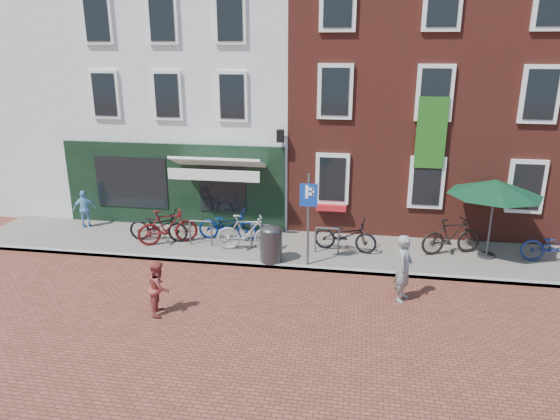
% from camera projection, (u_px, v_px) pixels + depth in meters
% --- Properties ---
extents(ground, '(80.00, 80.00, 0.00)m').
position_uv_depth(ground, '(306.00, 271.00, 14.64)').
color(ground, brown).
extents(sidewalk, '(24.00, 3.00, 0.10)m').
position_uv_depth(sidewalk, '(343.00, 252.00, 15.88)').
color(sidewalk, slate).
rests_on(sidewalk, ground).
extents(building_stucco, '(8.00, 8.00, 9.00)m').
position_uv_depth(building_stucco, '(205.00, 89.00, 20.61)').
color(building_stucco, silver).
rests_on(building_stucco, ground).
extents(building_brick_mid, '(6.00, 8.00, 10.00)m').
position_uv_depth(building_brick_mid, '(381.00, 78.00, 19.38)').
color(building_brick_mid, maroon).
rests_on(building_brick_mid, ground).
extents(building_brick_right, '(6.00, 8.00, 10.00)m').
position_uv_depth(building_brick_right, '(550.00, 79.00, 18.44)').
color(building_brick_right, maroon).
rests_on(building_brick_right, ground).
extents(filler_left, '(7.00, 8.00, 9.00)m').
position_uv_depth(filler_left, '(36.00, 87.00, 21.78)').
color(filler_left, silver).
rests_on(filler_left, ground).
extents(litter_bin, '(0.64, 0.64, 1.18)m').
position_uv_depth(litter_bin, '(271.00, 242.00, 14.87)').
color(litter_bin, '#38383B').
rests_on(litter_bin, sidewalk).
extents(parking_sign, '(0.50, 0.08, 2.71)m').
position_uv_depth(parking_sign, '(308.00, 208.00, 14.31)').
color(parking_sign, '#4C4C4F').
rests_on(parking_sign, sidewalk).
extents(parasol, '(2.70, 2.70, 2.50)m').
position_uv_depth(parasol, '(496.00, 184.00, 14.69)').
color(parasol, '#4C4C4F').
rests_on(parasol, sidewalk).
extents(woman, '(0.59, 0.73, 1.73)m').
position_uv_depth(woman, '(404.00, 268.00, 12.73)').
color(woman, gray).
rests_on(woman, ground).
extents(boy, '(0.63, 0.74, 1.34)m').
position_uv_depth(boy, '(159.00, 287.00, 12.15)').
color(boy, '#9A3C35').
rests_on(boy, ground).
extents(cafe_person, '(0.83, 0.62, 1.31)m').
position_uv_depth(cafe_person, '(85.00, 209.00, 17.72)').
color(cafe_person, '#75AFDA').
rests_on(cafe_person, sidewalk).
extents(bicycle_0, '(1.97, 0.74, 1.03)m').
position_uv_depth(bicycle_0, '(158.00, 226.00, 16.49)').
color(bicycle_0, black).
rests_on(bicycle_0, sidewalk).
extents(bicycle_1, '(1.93, 1.33, 1.14)m').
position_uv_depth(bicycle_1, '(168.00, 227.00, 16.23)').
color(bicycle_1, '#550D0E').
rests_on(bicycle_1, sidewalk).
extents(bicycle_2, '(1.96, 0.70, 1.03)m').
position_uv_depth(bicycle_2, '(228.00, 225.00, 16.59)').
color(bicycle_2, '#041A59').
rests_on(bicycle_2, sidewalk).
extents(bicycle_3, '(1.94, 0.71, 1.14)m').
position_uv_depth(bicycle_3, '(247.00, 233.00, 15.73)').
color(bicycle_3, gray).
rests_on(bicycle_3, sidewalk).
extents(bicycle_4, '(2.04, 1.00, 1.03)m').
position_uv_depth(bicycle_4, '(345.00, 235.00, 15.67)').
color(bicycle_4, black).
rests_on(bicycle_4, sidewalk).
extents(bicycle_5, '(1.96, 1.13, 1.14)m').
position_uv_depth(bicycle_5, '(451.00, 236.00, 15.43)').
color(bicycle_5, black).
rests_on(bicycle_5, sidewalk).
extents(bicycle_6, '(2.03, 0.97, 1.03)m').
position_uv_depth(bicycle_6, '(558.00, 247.00, 14.75)').
color(bicycle_6, navy).
rests_on(bicycle_6, sidewalk).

